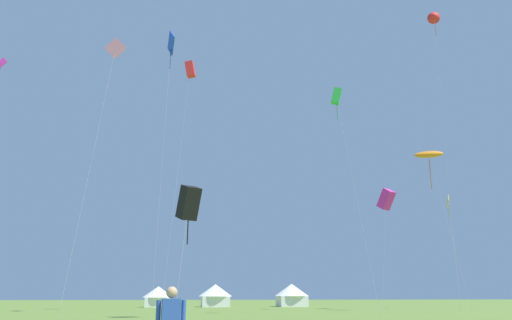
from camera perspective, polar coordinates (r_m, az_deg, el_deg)
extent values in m
cube|color=black|center=(38.38, -7.65, -4.84)|extent=(1.95, 2.32, 2.75)
cylinder|color=black|center=(38.09, -7.75, -7.65)|extent=(0.08, 0.08, 2.43)
cylinder|color=#B2B2B7|center=(37.01, -8.42, -10.94)|extent=(0.77, 1.72, 8.34)
cone|color=red|center=(65.16, 19.56, 15.12)|extent=(1.95, 1.98, 1.68)
cylinder|color=maroon|center=(64.47, 19.68, 14.02)|extent=(0.05, 0.05, 2.09)
cylinder|color=#B2B2B7|center=(57.95, 20.74, 1.03)|extent=(1.33, 1.30, 33.46)
cube|color=#E02DA3|center=(64.74, 14.56, -4.34)|extent=(2.14, 2.59, 2.70)
cylinder|color=#B2B2B7|center=(63.06, 14.36, -10.12)|extent=(1.88, 1.01, 13.16)
ellipsoid|color=orange|center=(59.64, 19.00, 0.60)|extent=(3.40, 2.47, 1.14)
cylinder|color=#A75C11|center=(59.09, 19.19, -1.54)|extent=(0.07, 0.07, 3.39)
cylinder|color=#B2B2B7|center=(57.64, 21.09, -7.28)|extent=(2.01, 2.10, 16.90)
cube|color=red|center=(61.76, -7.47, 10.16)|extent=(1.46, 1.23, 1.99)
cylinder|color=#B2B2B7|center=(56.25, -8.97, -2.27)|extent=(2.09, 2.05, 27.83)
cube|color=pink|center=(51.42, -15.65, 12.13)|extent=(2.14, 0.42, 2.15)
cylinder|color=#B2B2B7|center=(46.17, -18.33, -0.89)|extent=(2.37, 2.51, 24.64)
cube|color=yellow|center=(70.87, 20.95, -4.43)|extent=(0.78, 1.67, 1.79)
cylinder|color=#A79518|center=(70.66, 21.05, -5.45)|extent=(0.05, 0.05, 1.66)
cylinder|color=#B2B2B7|center=(69.69, 21.63, -9.83)|extent=(0.06, 0.82, 13.52)
cube|color=green|center=(47.90, 9.12, 7.16)|extent=(1.26, 1.03, 1.61)
cylinder|color=#207C31|center=(47.41, 9.19, 5.66)|extent=(0.05, 0.05, 1.88)
cylinder|color=#B2B2B7|center=(44.91, 11.38, -4.28)|extent=(2.43, 1.40, 19.59)
cube|color=blue|center=(55.25, -9.61, 12.97)|extent=(0.77, 2.83, 2.88)
cylinder|color=#183599|center=(54.41, -9.70, 11.25)|extent=(0.09, 0.09, 2.23)
cylinder|color=#B2B2B7|center=(49.89, -10.63, -0.80)|extent=(0.59, 0.91, 27.40)
cube|color=#E02DA3|center=(72.70, -26.99, 9.73)|extent=(1.88, 1.15, 2.04)
cube|color=#2D51AD|center=(10.22, -9.64, -16.94)|extent=(0.38, 0.25, 0.60)
sphere|color=tan|center=(10.21, -9.54, -14.59)|extent=(0.22, 0.22, 0.22)
cylinder|color=#2D51AD|center=(10.22, -11.05, -16.88)|extent=(0.09, 0.09, 0.55)
cylinder|color=#2D51AD|center=(10.22, -8.24, -17.00)|extent=(0.09, 0.09, 0.55)
cube|color=white|center=(75.04, -11.09, -15.57)|extent=(3.52, 3.52, 1.32)
cone|color=white|center=(75.04, -11.04, -14.48)|extent=(4.40, 4.40, 1.54)
cube|color=white|center=(75.29, -4.66, -15.73)|extent=(3.91, 3.91, 1.47)
cone|color=white|center=(75.29, -4.64, -14.52)|extent=(4.88, 4.88, 1.71)
cube|color=white|center=(77.09, 4.08, -15.71)|extent=(4.03, 4.03, 1.51)
cone|color=white|center=(77.09, 4.06, -14.50)|extent=(5.03, 5.03, 1.76)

